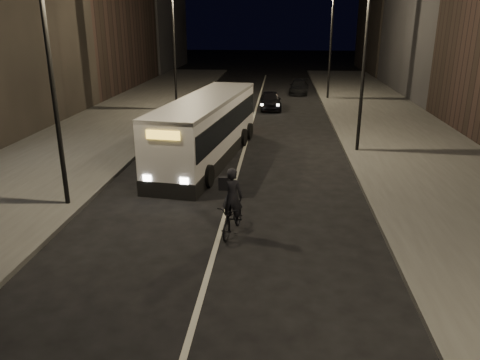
% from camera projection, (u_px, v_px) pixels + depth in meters
% --- Properties ---
extents(ground, '(180.00, 180.00, 0.00)m').
position_uv_depth(ground, '(208.00, 272.00, 12.29)').
color(ground, black).
rests_on(ground, ground).
extents(sidewalk_right, '(7.00, 70.00, 0.16)m').
position_uv_depth(sidewalk_right, '(407.00, 142.00, 24.76)').
color(sidewalk_right, '#3D3D3A').
rests_on(sidewalk_right, ground).
extents(sidewalk_left, '(7.00, 70.00, 0.16)m').
position_uv_depth(sidewalk_left, '(95.00, 136.00, 26.13)').
color(sidewalk_left, '#3D3D3A').
rests_on(sidewalk_left, ground).
extents(streetlight_right_mid, '(1.20, 0.44, 8.12)m').
position_uv_depth(streetlight_right_mid, '(360.00, 40.00, 21.40)').
color(streetlight_right_mid, black).
rests_on(streetlight_right_mid, sidewalk_right).
extents(streetlight_right_far, '(1.20, 0.44, 8.12)m').
position_uv_depth(streetlight_right_far, '(328.00, 31.00, 36.46)').
color(streetlight_right_far, black).
rests_on(streetlight_right_far, sidewalk_right).
extents(streetlight_left_near, '(1.20, 0.44, 8.12)m').
position_uv_depth(streetlight_left_near, '(56.00, 50.00, 14.73)').
color(streetlight_left_near, black).
rests_on(streetlight_left_near, sidewalk_left).
extents(streetlight_left_far, '(1.20, 0.44, 8.12)m').
position_uv_depth(streetlight_left_far, '(177.00, 33.00, 31.67)').
color(streetlight_left_far, black).
rests_on(streetlight_left_far, sidewalk_left).
extents(city_bus, '(3.69, 10.95, 2.90)m').
position_uv_depth(city_bus, '(207.00, 126.00, 21.68)').
color(city_bus, silver).
rests_on(city_bus, ground).
extents(cyclist_on_bicycle, '(1.00, 1.97, 2.17)m').
position_uv_depth(cyclist_on_bicycle, '(233.00, 212.00, 14.26)').
color(cyclist_on_bicycle, black).
rests_on(cyclist_on_bicycle, ground).
extents(car_near, '(1.71, 3.81, 1.27)m').
position_uv_depth(car_near, '(270.00, 100.00, 34.13)').
color(car_near, black).
rests_on(car_near, ground).
extents(car_mid, '(1.45, 4.04, 1.32)m').
position_uv_depth(car_mid, '(234.00, 99.00, 34.35)').
color(car_mid, '#38383B').
rests_on(car_mid, ground).
extents(car_far, '(1.89, 4.04, 1.14)m').
position_uv_depth(car_far, '(299.00, 87.00, 41.25)').
color(car_far, black).
rests_on(car_far, ground).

